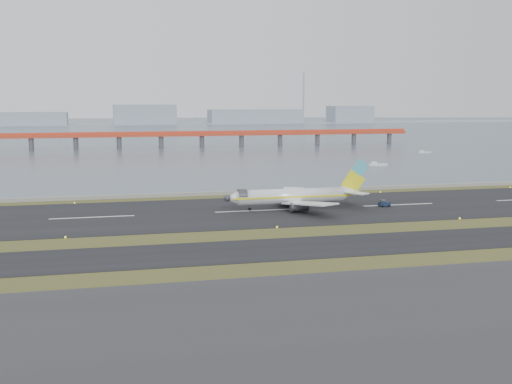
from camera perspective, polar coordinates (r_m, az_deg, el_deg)
The scene contains 12 objects.
ground at distance 135.01m, azimuth 2.71°, elevation -3.85°, with size 1000.00×1000.00×0.00m, color #304017.
apron_strip at distance 85.45m, azimuth 13.18°, elevation -11.27°, with size 1000.00×50.00×0.10m, color #2E2E31.
taxiway_strip at distance 123.80m, azimuth 4.26°, elevation -4.95°, with size 1000.00×18.00×0.10m, color black.
runway_strip at distance 163.50m, azimuth -0.20°, elevation -1.69°, with size 1000.00×45.00×0.10m, color black.
seawall at distance 192.40m, azimuth -2.24°, elevation -0.05°, with size 1000.00×2.50×1.00m, color gray.
bay_water at distance 588.63m, azimuth -9.84°, elevation 5.38°, with size 1400.00×800.00×1.30m, color #465464.
red_pier at distance 381.63m, azimuth -4.84°, elevation 5.07°, with size 260.00×5.00×10.20m.
far_shoreline at distance 748.83m, azimuth -9.59°, elevation 6.44°, with size 1400.00×80.00×60.50m.
airliner at distance 166.20m, azimuth 3.65°, elevation -0.35°, with size 38.52×32.89×12.80m.
pushback_tug at distance 173.09m, azimuth 11.32°, elevation -1.01°, with size 3.07×2.02×1.85m.
workboat_near at distance 279.21m, azimuth 10.73°, elevation 2.42°, with size 8.22×3.90×1.92m.
workboat_far at distance 351.17m, azimuth 14.72°, elevation 3.45°, with size 6.92×4.01×1.60m.
Camera 1 is at (-36.73, -126.80, 28.29)m, focal length 45.00 mm.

